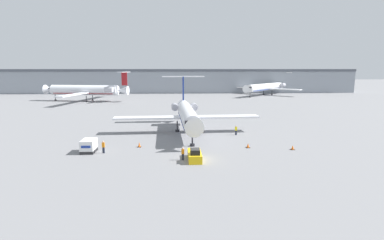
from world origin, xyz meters
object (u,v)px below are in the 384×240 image
traffic_cone_right (248,146)px  airplane_parked_far_right (87,90)px  pushback_tug (195,155)px  traffic_cone_left (139,145)px  worker_near_tug (183,153)px  worker_by_wing (236,130)px  worker_on_apron (103,147)px  luggage_cart (89,146)px  airplane_parked_far_left (267,87)px  airplane_main (187,114)px  traffic_cone_mid (293,148)px

traffic_cone_right → airplane_parked_far_right: airplane_parked_far_right is taller
pushback_tug → traffic_cone_left: bearing=139.3°
pushback_tug → airplane_parked_far_right: bearing=115.6°
worker_near_tug → worker_by_wing: bearing=55.6°
worker_on_apron → pushback_tug: bearing=-16.9°
pushback_tug → luggage_cart: (-15.79, 4.74, 0.31)m
airplane_parked_far_left → luggage_cart: bearing=-120.3°
pushback_tug → traffic_cone_right: size_ratio=6.36×
pushback_tug → airplane_main: bearing=91.2°
worker_near_tug → airplane_parked_far_left: (42.27, 101.29, 2.93)m
worker_by_wing → traffic_cone_right: size_ratio=2.52×
luggage_cart → traffic_cone_right: (24.73, 1.32, -0.64)m
airplane_main → worker_by_wing: bearing=-17.4°
traffic_cone_left → traffic_cone_mid: (24.16, -2.78, -0.05)m
airplane_main → airplane_parked_far_left: (41.02, 83.13, 0.14)m
traffic_cone_mid → traffic_cone_right: bearing=167.3°
worker_near_tug → traffic_cone_left: size_ratio=2.23×
luggage_cart → worker_near_tug: luggage_cart is taller
pushback_tug → worker_near_tug: 1.65m
traffic_cone_right → airplane_parked_far_right: bearing=122.8°
worker_near_tug → traffic_cone_right: 12.15m
traffic_cone_right → traffic_cone_mid: traffic_cone_right is taller
luggage_cart → worker_on_apron: 2.43m
pushback_tug → airplane_parked_far_left: size_ratio=0.14×
pushback_tug → airplane_parked_far_right: size_ratio=0.12×
airplane_main → pushback_tug: bearing=-88.8°
traffic_cone_mid → worker_by_wing: bearing=122.2°
worker_near_tug → airplane_main: bearing=86.0°
luggage_cart → worker_by_wing: (24.62, 10.64, -0.02)m
airplane_parked_far_right → luggage_cart: bearing=-73.6°
luggage_cart → traffic_cone_right: 24.77m
airplane_main → traffic_cone_left: (-8.14, -10.93, -3.34)m
worker_near_tug → worker_on_apron: (-11.82, 3.99, 0.05)m
traffic_cone_mid → airplane_parked_far_left: size_ratio=0.02×
worker_near_tug → traffic_cone_mid: size_ratio=2.54×
airplane_main → worker_near_tug: size_ratio=16.13×
worker_on_apron → traffic_cone_left: worker_on_apron is taller
worker_near_tug → traffic_cone_mid: (17.27, 4.45, -0.60)m
luggage_cart → traffic_cone_mid: bearing=-0.3°
traffic_cone_left → airplane_parked_far_right: size_ratio=0.02×
airplane_main → luggage_cart: (-15.42, -13.52, -2.75)m
traffic_cone_mid → worker_near_tug: bearing=-165.6°
worker_by_wing → traffic_cone_right: worker_by_wing is taller
worker_by_wing → worker_on_apron: (-22.27, -11.29, 0.03)m
airplane_main → traffic_cone_left: bearing=-126.7°
traffic_cone_right → traffic_cone_mid: (6.70, -1.51, -0.01)m
luggage_cart → airplane_parked_far_left: (56.43, 96.65, 2.88)m
worker_on_apron → airplane_parked_far_right: airplane_parked_far_right is taller
traffic_cone_right → worker_on_apron: bearing=-175.0°
airplane_main → worker_by_wing: airplane_main is taller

